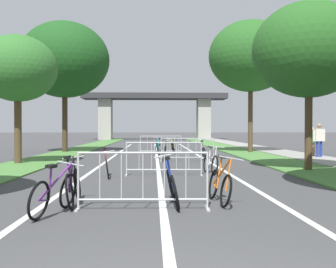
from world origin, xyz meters
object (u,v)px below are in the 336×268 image
at_px(bicycle_silver_2, 204,153).
at_px(tree_left_pine_far, 65,60).
at_px(tree_right_oak_mid, 309,50).
at_px(bicycle_orange_0, 220,185).
at_px(crowd_barrier_fourth, 161,145).
at_px(bicycle_red_6, 107,165).
at_px(tree_left_pine_near, 18,69).
at_px(bicycle_white_1, 211,163).
at_px(pedestrian_waiting, 312,139).
at_px(bicycle_purple_3, 55,193).
at_px(bicycle_blue_4, 172,186).
at_px(bicycle_teal_7, 158,148).
at_px(bicycle_green_8, 165,152).
at_px(tree_right_cypress_far, 251,56).
at_px(bicycle_black_9, 73,186).
at_px(crowd_barrier_second, 164,159).
at_px(pedestrian_strolling, 319,137).
at_px(crowd_barrier_third, 187,150).
at_px(crowd_barrier_nearest, 143,181).
at_px(bicycle_yellow_5, 173,147).

bearing_deg(bicycle_silver_2, tree_left_pine_far, 139.12).
xyz_separation_m(tree_right_oak_mid, bicycle_orange_0, (-4.07, -6.02, -3.82)).
bearing_deg(bicycle_orange_0, crowd_barrier_fourth, -91.97).
bearing_deg(bicycle_red_6, tree_left_pine_near, -55.16).
bearing_deg(bicycle_white_1, pedestrian_waiting, -138.00).
xyz_separation_m(bicycle_purple_3, bicycle_blue_4, (2.05, 0.73, 0.01)).
bearing_deg(tree_left_pine_near, bicycle_teal_7, 46.18).
xyz_separation_m(tree_left_pine_far, bicycle_green_8, (5.96, -6.73, -5.31)).
bearing_deg(bicycle_purple_3, tree_right_cypress_far, 80.90).
height_order(bicycle_orange_0, bicycle_black_9, bicycle_orange_0).
relative_size(crowd_barrier_second, pedestrian_strolling, 1.41).
bearing_deg(bicycle_teal_7, tree_left_pine_near, -142.85).
bearing_deg(bicycle_silver_2, bicycle_purple_3, -108.36).
height_order(bicycle_white_1, bicycle_blue_4, bicycle_blue_4).
distance_m(tree_right_cypress_far, crowd_barrier_third, 9.49).
xyz_separation_m(tree_left_pine_far, pedestrian_waiting, (13.57, -4.82, -4.76)).
bearing_deg(crowd_barrier_fourth, bicycle_purple_3, -97.28).
distance_m(tree_right_oak_mid, bicycle_green_8, 7.81).
distance_m(tree_left_pine_near, pedestrian_waiting, 14.47).
relative_size(tree_left_pine_far, crowd_barrier_nearest, 3.32).
xyz_separation_m(tree_left_pine_far, crowd_barrier_nearest, (5.26, -18.10, -5.17)).
bearing_deg(crowd_barrier_second, tree_left_pine_near, 144.05).
xyz_separation_m(bicycle_blue_4, bicycle_black_9, (-1.90, 0.13, 0.01)).
height_order(tree_left_pine_far, crowd_barrier_nearest, tree_left_pine_far).
bearing_deg(bicycle_silver_2, tree_left_pine_near, -168.33).
distance_m(tree_left_pine_near, crowd_barrier_nearest, 11.61).
distance_m(tree_right_oak_mid, bicycle_orange_0, 8.21).
distance_m(tree_right_cypress_far, crowd_barrier_fourth, 7.71).
distance_m(bicycle_white_1, bicycle_purple_3, 7.15).
bearing_deg(bicycle_purple_3, tree_left_pine_near, 125.18).
bearing_deg(pedestrian_strolling, crowd_barrier_second, -140.89).
xyz_separation_m(bicycle_white_1, bicycle_yellow_5, (-0.71, 11.00, 0.01)).
bearing_deg(pedestrian_waiting, tree_right_cypress_far, -64.89).
bearing_deg(crowd_barrier_second, tree_right_oak_mid, 13.19).
bearing_deg(bicycle_teal_7, bicycle_yellow_5, 40.21).
distance_m(bicycle_yellow_5, pedestrian_strolling, 8.26).
height_order(crowd_barrier_nearest, bicycle_yellow_5, crowd_barrier_nearest).
distance_m(crowd_barrier_third, bicycle_silver_2, 0.90).
xyz_separation_m(bicycle_blue_4, pedestrian_waiting, (7.76, 12.92, 0.56)).
bearing_deg(bicycle_blue_4, bicycle_green_8, 87.40).
bearing_deg(crowd_barrier_nearest, crowd_barrier_fourth, 87.81).
bearing_deg(bicycle_orange_0, bicycle_black_9, -3.39).
distance_m(tree_left_pine_far, bicycle_silver_2, 11.63).
bearing_deg(tree_left_pine_far, bicycle_white_1, -59.22).
relative_size(bicycle_silver_2, bicycle_red_6, 1.02).
bearing_deg(tree_right_oak_mid, crowd_barrier_second, -166.81).
bearing_deg(bicycle_teal_7, tree_right_cypress_far, 6.42).
bearing_deg(bicycle_red_6, bicycle_purple_3, 80.17).
bearing_deg(bicycle_purple_3, bicycle_orange_0, 31.58).
height_order(bicycle_white_1, bicycle_yellow_5, bicycle_white_1).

